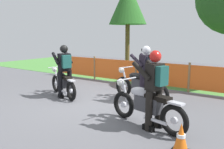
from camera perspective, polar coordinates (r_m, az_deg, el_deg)
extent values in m
cube|color=#5B5B60|center=(7.24, -5.60, -6.58)|extent=(24.00, 24.00, 0.02)
cube|color=#4C8C3D|center=(12.76, 13.50, 0.33)|extent=(24.00, 7.09, 0.01)
cylinder|color=olive|center=(12.10, -12.08, 2.38)|extent=(0.08, 0.08, 1.05)
cylinder|color=olive|center=(10.67, -4.22, 1.61)|extent=(0.08, 0.08, 1.05)
cylinder|color=olive|center=(9.49, 5.81, 0.60)|extent=(0.08, 0.08, 1.05)
cylinder|color=olive|center=(8.69, 18.16, -0.68)|extent=(0.08, 0.08, 1.05)
cube|color=orange|center=(11.35, -8.40, 2.12)|extent=(2.04, 0.02, 0.85)
cube|color=orange|center=(10.04, 0.50, 1.25)|extent=(2.04, 0.02, 0.85)
cube|color=orange|center=(9.03, 11.71, 0.11)|extent=(2.04, 0.02, 0.85)
cube|color=orange|center=(8.45, 25.06, -1.25)|extent=(2.04, 0.02, 0.85)
cylinder|color=brown|center=(15.22, 3.75, 7.04)|extent=(0.28, 0.28, 2.65)
cone|color=#286023|center=(15.33, 3.86, 16.98)|extent=(2.38, 2.38, 2.64)
torus|color=black|center=(8.54, -13.42, -2.15)|extent=(0.60, 0.32, 0.61)
cylinder|color=silver|center=(8.54, -13.42, -2.15)|extent=(0.14, 0.10, 0.13)
torus|color=black|center=(7.33, -9.86, -3.95)|extent=(0.60, 0.32, 0.61)
cylinder|color=silver|center=(7.33, -9.86, -3.95)|extent=(0.14, 0.10, 0.13)
cube|color=#38383D|center=(7.85, -11.69, -1.83)|extent=(0.61, 0.42, 0.30)
ellipsoid|color=black|center=(8.01, -12.32, -0.11)|extent=(0.54, 0.40, 0.21)
cube|color=black|center=(7.60, -11.08, -0.80)|extent=(0.57, 0.39, 0.09)
cube|color=silver|center=(7.26, -9.94, -1.41)|extent=(0.37, 0.27, 0.04)
cylinder|color=silver|center=(8.44, -13.36, -0.39)|extent=(0.22, 0.13, 0.54)
sphere|color=white|center=(8.54, -13.76, 1.20)|extent=(0.22, 0.22, 0.17)
cylinder|color=silver|center=(8.35, -13.35, 1.75)|extent=(0.24, 0.54, 0.03)
cylinder|color=silver|center=(7.60, -11.77, -4.01)|extent=(0.51, 0.26, 0.07)
torus|color=black|center=(5.77, 2.80, -7.28)|extent=(0.66, 0.27, 0.66)
cylinder|color=silver|center=(5.77, 2.80, -7.28)|extent=(0.15, 0.09, 0.14)
torus|color=black|center=(4.90, 14.80, -10.71)|extent=(0.66, 0.27, 0.66)
cylinder|color=silver|center=(4.90, 14.80, -10.71)|extent=(0.15, 0.09, 0.14)
cube|color=#38383D|center=(5.22, 8.76, -7.10)|extent=(0.66, 0.39, 0.33)
ellipsoid|color=#B7B7C1|center=(5.31, 6.86, -4.25)|extent=(0.58, 0.37, 0.23)
cube|color=black|center=(5.01, 11.08, -5.56)|extent=(0.61, 0.36, 0.10)
cube|color=silver|center=(4.79, 14.98, -6.67)|extent=(0.40, 0.25, 0.04)
cylinder|color=silver|center=(5.65, 3.26, -4.52)|extent=(0.25, 0.11, 0.58)
sphere|color=white|center=(5.71, 2.12, -1.93)|extent=(0.22, 0.22, 0.18)
cylinder|color=silver|center=(5.55, 3.59, -1.11)|extent=(0.18, 0.61, 0.03)
cylinder|color=silver|center=(5.01, 10.36, -10.89)|extent=(0.56, 0.20, 0.07)
torus|color=black|center=(7.73, 2.81, -2.92)|extent=(0.66, 0.26, 0.66)
cylinder|color=silver|center=(7.73, 2.81, -2.92)|extent=(0.15, 0.09, 0.14)
torus|color=black|center=(6.83, 11.41, -4.80)|extent=(0.66, 0.26, 0.66)
cylinder|color=silver|center=(6.83, 11.41, -4.80)|extent=(0.15, 0.09, 0.14)
cube|color=#38383D|center=(7.18, 7.17, -2.45)|extent=(0.65, 0.38, 0.33)
ellipsoid|color=black|center=(7.29, 5.80, -0.44)|extent=(0.57, 0.36, 0.23)
cube|color=black|center=(6.99, 8.80, -1.20)|extent=(0.61, 0.35, 0.10)
cube|color=silver|center=(6.75, 11.51, -1.85)|extent=(0.40, 0.24, 0.04)
cylinder|color=silver|center=(7.63, 3.15, -0.82)|extent=(0.25, 0.11, 0.58)
sphere|color=white|center=(7.70, 2.30, 1.07)|extent=(0.22, 0.22, 0.18)
cylinder|color=silver|center=(7.55, 3.40, 1.74)|extent=(0.17, 0.61, 0.03)
cylinder|color=silver|center=(6.94, 8.29, -5.02)|extent=(0.57, 0.20, 0.07)
cylinder|color=black|center=(7.67, -12.40, -2.45)|extent=(0.20, 0.20, 0.86)
cube|color=black|center=(7.76, -12.30, -5.13)|extent=(0.28, 0.20, 0.12)
cylinder|color=black|center=(7.79, -10.20, -2.20)|extent=(0.20, 0.20, 0.86)
cube|color=black|center=(7.87, -10.12, -4.84)|extent=(0.28, 0.20, 0.12)
cube|color=black|center=(7.62, -11.47, 2.91)|extent=(0.36, 0.42, 0.56)
cylinder|color=black|center=(7.70, -13.52, 3.82)|extent=(0.49, 0.27, 0.38)
cylinder|color=black|center=(7.85, -10.50, 4.04)|extent=(0.49, 0.27, 0.38)
sphere|color=black|center=(7.58, -11.57, 6.10)|extent=(0.33, 0.33, 0.25)
cube|color=black|center=(7.68, -11.85, 6.13)|extent=(0.10, 0.18, 0.08)
cube|color=#194C47|center=(7.46, -10.99, 3.09)|extent=(0.25, 0.32, 0.40)
cylinder|color=black|center=(5.03, 8.91, -8.73)|extent=(0.18, 0.18, 0.86)
cube|color=black|center=(5.16, 8.80, -12.63)|extent=(0.28, 0.17, 0.12)
cylinder|color=black|center=(5.27, 11.16, -7.94)|extent=(0.18, 0.18, 0.86)
cube|color=black|center=(5.40, 11.03, -11.69)|extent=(0.28, 0.17, 0.12)
cube|color=black|center=(4.98, 10.30, -0.53)|extent=(0.32, 0.41, 0.56)
cylinder|color=black|center=(4.91, 7.10, 0.85)|extent=(0.49, 0.21, 0.38)
cylinder|color=black|center=(5.24, 10.29, 1.33)|extent=(0.49, 0.21, 0.38)
sphere|color=red|center=(4.93, 10.45, 4.34)|extent=(0.30, 0.30, 0.25)
cube|color=black|center=(4.99, 9.54, 4.43)|extent=(0.07, 0.18, 0.08)
cube|color=#194C47|center=(4.87, 11.88, -0.33)|extent=(0.22, 0.31, 0.40)
cylinder|color=black|center=(6.99, 7.26, -3.49)|extent=(0.18, 0.18, 0.86)
cube|color=black|center=(7.08, 7.20, -6.41)|extent=(0.28, 0.17, 0.12)
cylinder|color=black|center=(7.23, 8.91, -3.09)|extent=(0.18, 0.18, 0.86)
cube|color=black|center=(7.32, 8.84, -5.92)|extent=(0.28, 0.17, 0.12)
cube|color=black|center=(6.98, 8.24, 2.40)|extent=(0.31, 0.40, 0.56)
cylinder|color=black|center=(6.92, 5.95, 3.41)|extent=(0.49, 0.21, 0.38)
cylinder|color=black|center=(7.25, 8.27, 3.65)|extent=(0.49, 0.21, 0.38)
sphere|color=silver|center=(6.94, 8.32, 5.88)|extent=(0.30, 0.30, 0.25)
cube|color=black|center=(7.01, 7.69, 5.93)|extent=(0.07, 0.18, 0.08)
cube|color=#1E232D|center=(6.87, 9.34, 2.60)|extent=(0.22, 0.31, 0.40)
cone|color=orange|center=(4.31, 16.37, -14.35)|extent=(0.26, 0.26, 0.50)
cylinder|color=white|center=(4.30, 16.38, -14.05)|extent=(0.15, 0.15, 0.06)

